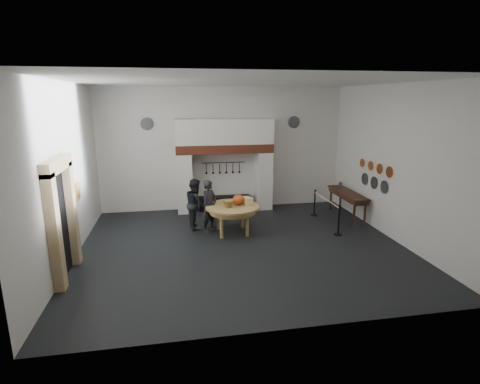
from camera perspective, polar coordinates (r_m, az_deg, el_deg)
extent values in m
cube|color=black|center=(10.71, 0.44, -8.28)|extent=(9.00, 8.00, 0.02)
cube|color=silver|center=(9.91, 0.49, 16.54)|extent=(9.00, 8.00, 0.02)
cube|color=silver|center=(13.97, -2.59, 6.58)|extent=(9.00, 0.02, 4.50)
cube|color=silver|center=(6.29, 7.21, -2.93)|extent=(9.00, 0.02, 4.50)
cube|color=silver|center=(10.26, -25.11, 2.49)|extent=(0.02, 8.00, 4.50)
cube|color=silver|center=(11.75, 22.62, 4.07)|extent=(0.02, 8.00, 4.50)
cube|color=silver|center=(13.72, -8.45, 1.31)|extent=(0.55, 0.70, 2.15)
cube|color=silver|center=(14.11, 3.61, 1.79)|extent=(0.55, 0.70, 2.15)
cube|color=#9E442B|center=(13.62, -2.39, 6.64)|extent=(3.50, 0.72, 0.32)
cube|color=silver|center=(13.56, -2.42, 9.20)|extent=(3.50, 0.70, 0.90)
cube|color=black|center=(14.11, -2.34, -1.65)|extent=(1.90, 0.45, 0.50)
cylinder|color=black|center=(13.97, -2.52, 4.51)|extent=(1.60, 0.02, 0.02)
cube|color=black|center=(9.55, -25.78, -4.58)|extent=(0.04, 1.10, 2.50)
cube|color=tan|center=(8.88, -26.42, -5.68)|extent=(0.22, 0.30, 2.60)
cube|color=tan|center=(10.16, -24.31, -3.06)|extent=(0.22, 0.30, 2.60)
cube|color=tan|center=(9.21, -26.17, 3.73)|extent=(0.22, 1.70, 0.30)
cube|color=gold|center=(11.13, -23.50, 0.05)|extent=(0.05, 0.34, 0.44)
cylinder|color=tan|center=(11.49, -1.16, -2.27)|extent=(1.82, 1.82, 0.07)
ellipsoid|color=#C9531C|center=(11.56, -0.26, -1.18)|extent=(0.36, 0.36, 0.31)
cube|color=#D8C581|center=(11.48, 1.34, -1.47)|extent=(0.22, 0.22, 0.24)
cube|color=#D0BA7C|center=(11.77, 0.95, -1.19)|extent=(0.18, 0.18, 0.20)
cone|color=olive|center=(11.28, -1.80, -1.81)|extent=(0.35, 0.35, 0.22)
ellipsoid|color=olive|center=(11.78, -1.91, -1.35)|extent=(0.31, 0.18, 0.13)
imported|color=black|center=(11.65, -4.69, -2.16)|extent=(0.71, 0.70, 1.65)
imported|color=black|center=(12.00, -6.78, -1.79)|extent=(0.69, 0.85, 1.62)
cube|color=#3A1E15|center=(13.56, 16.09, -0.14)|extent=(0.55, 2.20, 0.06)
cylinder|color=#505156|center=(14.05, 15.06, 1.01)|extent=(0.12, 0.12, 0.22)
cylinder|color=#C6662D|center=(11.95, 21.82, 2.83)|extent=(0.03, 0.34, 0.34)
cylinder|color=#C6662D|center=(12.41, 20.50, 3.34)|extent=(0.03, 0.32, 0.32)
cylinder|color=#C6662D|center=(12.88, 19.27, 3.80)|extent=(0.03, 0.30, 0.30)
cylinder|color=#C6662D|center=(13.35, 18.13, 4.24)|extent=(0.03, 0.28, 0.28)
cylinder|color=#4C4C51|center=(12.21, 21.12, 0.72)|extent=(0.03, 0.40, 0.40)
cylinder|color=#4C4C51|center=(12.72, 19.74, 1.34)|extent=(0.03, 0.40, 0.40)
cylinder|color=#4C4C51|center=(13.23, 18.47, 1.91)|extent=(0.03, 0.40, 0.40)
cylinder|color=#4C4C51|center=(13.75, -14.01, 10.04)|extent=(0.44, 0.03, 0.44)
cylinder|color=#4C4C51|center=(14.45, 8.25, 10.49)|extent=(0.44, 0.03, 0.44)
cylinder|color=black|center=(11.81, 14.81, -4.28)|extent=(0.05, 0.05, 0.90)
cylinder|color=black|center=(13.56, 11.30, -1.69)|extent=(0.05, 0.05, 0.90)
cylinder|color=beige|center=(12.56, 13.03, -1.15)|extent=(0.04, 2.00, 0.04)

